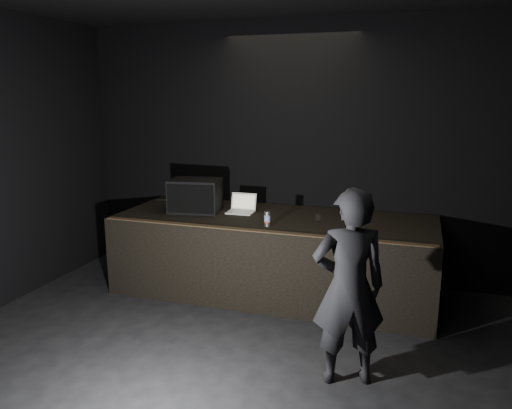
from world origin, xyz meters
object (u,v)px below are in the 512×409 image
at_px(stage_riser, 274,254).
at_px(beer_can, 267,219).
at_px(laptop, 242,207).
at_px(stage_monitor, 195,196).
at_px(person, 349,287).

xyz_separation_m(stage_riser, beer_can, (0.05, -0.47, 0.59)).
bearing_deg(laptop, beer_can, -49.93).
height_order(stage_riser, beer_can, beer_can).
relative_size(stage_monitor, beer_can, 3.96).
distance_m(laptop, beer_can, 0.80).
height_order(stage_monitor, beer_can, stage_monitor).
relative_size(stage_riser, person, 2.26).
height_order(beer_can, person, person).
bearing_deg(beer_can, person, -49.32).
distance_m(stage_riser, person, 2.20).
distance_m(stage_riser, stage_monitor, 1.29).
bearing_deg(laptop, person, -50.74).
bearing_deg(stage_riser, person, -56.36).
distance_m(beer_can, person, 1.77).
height_order(stage_riser, person, person).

